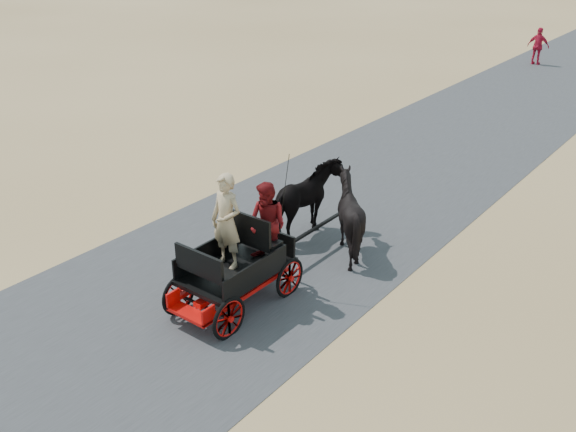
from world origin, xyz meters
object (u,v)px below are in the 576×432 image
Objects in this scene: horse_right at (349,215)px; horse_left at (307,202)px; carriage at (235,286)px; pedestrian at (538,46)px.

horse_left is at bearing 0.00° from horse_right.
carriage is 1.20× the size of horse_left.
horse_right is (0.55, 3.00, 0.49)m from carriage.
carriage is at bearing 96.06° from pedestrian.
pedestrian reaches higher than horse_right.
carriage is at bearing 100.39° from horse_left.
carriage is 3.09m from horse_left.
horse_left is 1.16× the size of pedestrian.
carriage is 24.26m from pedestrian.
carriage is 1.41× the size of horse_right.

